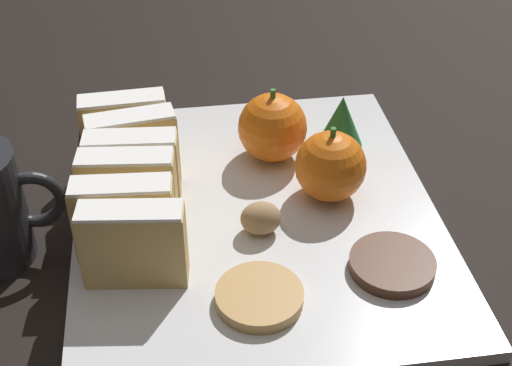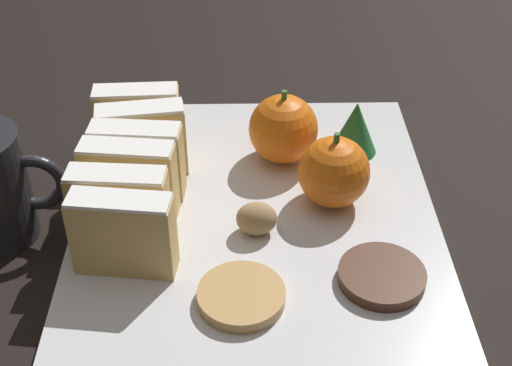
{
  "view_description": "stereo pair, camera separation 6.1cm",
  "coord_description": "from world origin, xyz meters",
  "px_view_note": "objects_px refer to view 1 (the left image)",
  "views": [
    {
      "loc": [
        -0.07,
        -0.48,
        0.41
      ],
      "look_at": [
        0.0,
        0.0,
        0.04
      ],
      "focal_mm": 50.0,
      "sensor_mm": 36.0,
      "label": 1
    },
    {
      "loc": [
        -0.01,
        -0.48,
        0.41
      ],
      "look_at": [
        0.0,
        0.0,
        0.04
      ],
      "focal_mm": 50.0,
      "sensor_mm": 36.0,
      "label": 2
    }
  ],
  "objects_px": {
    "orange_far": "(331,166)",
    "chocolate_cookie": "(392,264)",
    "orange_near": "(272,127)",
    "walnut": "(261,218)"
  },
  "relations": [
    {
      "from": "orange_near",
      "to": "orange_far",
      "type": "relative_size",
      "value": 1.04
    },
    {
      "from": "orange_far",
      "to": "walnut",
      "type": "distance_m",
      "value": 0.08
    },
    {
      "from": "orange_far",
      "to": "walnut",
      "type": "relative_size",
      "value": 2.06
    },
    {
      "from": "orange_far",
      "to": "orange_near",
      "type": "bearing_deg",
      "value": 121.19
    },
    {
      "from": "orange_far",
      "to": "chocolate_cookie",
      "type": "xyz_separation_m",
      "value": [
        0.03,
        -0.1,
        -0.03
      ]
    },
    {
      "from": "orange_near",
      "to": "walnut",
      "type": "distance_m",
      "value": 0.11
    },
    {
      "from": "walnut",
      "to": "chocolate_cookie",
      "type": "height_order",
      "value": "walnut"
    },
    {
      "from": "walnut",
      "to": "chocolate_cookie",
      "type": "xyz_separation_m",
      "value": [
        0.1,
        -0.06,
        -0.01
      ]
    },
    {
      "from": "chocolate_cookie",
      "to": "orange_far",
      "type": "bearing_deg",
      "value": 105.71
    },
    {
      "from": "orange_far",
      "to": "chocolate_cookie",
      "type": "relative_size",
      "value": 1.04
    }
  ]
}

